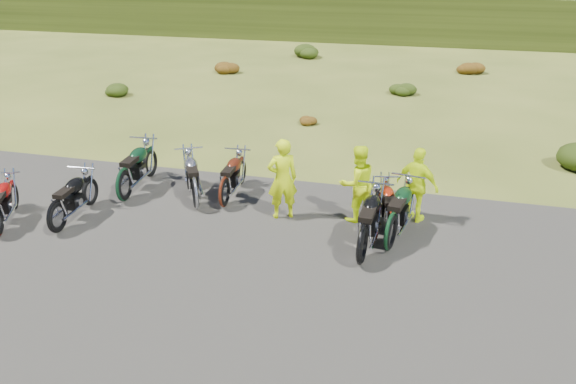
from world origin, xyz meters
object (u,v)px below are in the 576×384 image
(motorcycle_0, at_px, (60,233))
(motorcycle_3, at_px, (197,209))
(motorcycle_7, at_px, (389,250))
(person_middle, at_px, (282,180))

(motorcycle_0, bearing_deg, motorcycle_3, -55.78)
(motorcycle_0, relative_size, motorcycle_7, 0.91)
(motorcycle_3, xyz_separation_m, motorcycle_7, (4.61, -0.82, 0.00))
(motorcycle_3, relative_size, motorcycle_7, 0.94)
(motorcycle_0, xyz_separation_m, motorcycle_3, (2.38, 1.87, 0.00))
(motorcycle_0, bearing_deg, person_middle, -70.38)
(person_middle, bearing_deg, motorcycle_3, -25.35)
(person_middle, bearing_deg, motorcycle_0, -3.98)
(motorcycle_3, bearing_deg, motorcycle_7, -129.52)
(motorcycle_3, relative_size, person_middle, 1.16)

